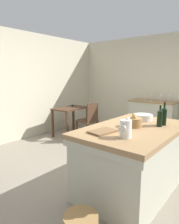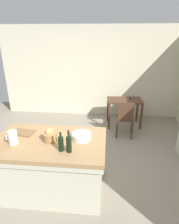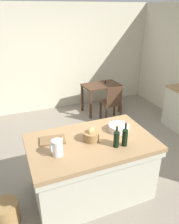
{
  "view_description": "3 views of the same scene",
  "coord_description": "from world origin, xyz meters",
  "px_view_note": "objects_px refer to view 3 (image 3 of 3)",
  "views": [
    {
      "loc": [
        -2.73,
        -1.8,
        1.56
      ],
      "look_at": [
        -0.04,
        0.4,
        0.92
      ],
      "focal_mm": 32.13,
      "sensor_mm": 36.0,
      "label": 1
    },
    {
      "loc": [
        0.49,
        -3.04,
        2.36
      ],
      "look_at": [
        0.15,
        0.41,
        0.94
      ],
      "focal_mm": 30.86,
      "sensor_mm": 36.0,
      "label": 2
    },
    {
      "loc": [
        -1.29,
        -2.89,
        2.47
      ],
      "look_at": [
        -0.02,
        0.25,
        0.85
      ],
      "focal_mm": 35.11,
      "sensor_mm": 36.0,
      "label": 3
    }
  ],
  "objects_px": {
    "bread_basket": "(91,135)",
    "wicker_hamper": "(6,213)",
    "island_table": "(91,165)",
    "wooden_chair": "(112,103)",
    "wine_bottle_dark": "(125,136)",
    "wash_bowl": "(119,128)",
    "wine_bottle_amber": "(116,138)",
    "pitcher": "(57,148)",
    "writing_desk": "(101,89)",
    "cutting_board": "(53,140)"
  },
  "relations": [
    {
      "from": "wooden_chair",
      "to": "wicker_hamper",
      "type": "bearing_deg",
      "value": -141.84
    },
    {
      "from": "island_table",
      "to": "cutting_board",
      "type": "xyz_separation_m",
      "value": [
        -0.47,
        0.18,
        0.42
      ]
    },
    {
      "from": "wine_bottle_dark",
      "to": "wicker_hamper",
      "type": "xyz_separation_m",
      "value": [
        -1.53,
        0.17,
        -0.86
      ]
    },
    {
      "from": "cutting_board",
      "to": "wine_bottle_amber",
      "type": "distance_m",
      "value": 0.84
    },
    {
      "from": "bread_basket",
      "to": "wicker_hamper",
      "type": "height_order",
      "value": "bread_basket"
    },
    {
      "from": "wooden_chair",
      "to": "wicker_hamper",
      "type": "relative_size",
      "value": 2.84
    },
    {
      "from": "wooden_chair",
      "to": "bread_basket",
      "type": "relative_size",
      "value": 4.31
    },
    {
      "from": "island_table",
      "to": "wine_bottle_amber",
      "type": "bearing_deg",
      "value": -45.38
    },
    {
      "from": "writing_desk",
      "to": "wash_bowl",
      "type": "xyz_separation_m",
      "value": [
        -0.83,
        -2.39,
        0.31
      ]
    },
    {
      "from": "wash_bowl",
      "to": "bread_basket",
      "type": "distance_m",
      "value": 0.47
    },
    {
      "from": "wine_bottle_amber",
      "to": "wicker_hamper",
      "type": "bearing_deg",
      "value": 173.84
    },
    {
      "from": "writing_desk",
      "to": "wicker_hamper",
      "type": "distance_m",
      "value": 3.6
    },
    {
      "from": "writing_desk",
      "to": "wine_bottle_dark",
      "type": "distance_m",
      "value": 2.93
    },
    {
      "from": "bread_basket",
      "to": "wicker_hamper",
      "type": "distance_m",
      "value": 1.43
    },
    {
      "from": "wine_bottle_dark",
      "to": "bread_basket",
      "type": "bearing_deg",
      "value": 141.09
    },
    {
      "from": "wooden_chair",
      "to": "bread_basket",
      "type": "height_order",
      "value": "bread_basket"
    },
    {
      "from": "cutting_board",
      "to": "wicker_hamper",
      "type": "bearing_deg",
      "value": -159.09
    },
    {
      "from": "bread_basket",
      "to": "wine_bottle_amber",
      "type": "bearing_deg",
      "value": -48.21
    },
    {
      "from": "wooden_chair",
      "to": "wash_bowl",
      "type": "distance_m",
      "value": 1.97
    },
    {
      "from": "wooden_chair",
      "to": "island_table",
      "type": "bearing_deg",
      "value": -124.7
    },
    {
      "from": "pitcher",
      "to": "bread_basket",
      "type": "height_order",
      "value": "pitcher"
    },
    {
      "from": "island_table",
      "to": "bread_basket",
      "type": "xyz_separation_m",
      "value": [
        0.01,
        0.02,
        0.48
      ]
    },
    {
      "from": "pitcher",
      "to": "wine_bottle_amber",
      "type": "xyz_separation_m",
      "value": [
        0.73,
        -0.11,
        0.02
      ]
    },
    {
      "from": "bread_basket",
      "to": "wicker_hamper",
      "type": "relative_size",
      "value": 0.66
    },
    {
      "from": "wash_bowl",
      "to": "wine_bottle_amber",
      "type": "relative_size",
      "value": 0.96
    },
    {
      "from": "writing_desk",
      "to": "cutting_board",
      "type": "height_order",
      "value": "cutting_board"
    },
    {
      "from": "island_table",
      "to": "writing_desk",
      "type": "bearing_deg",
      "value": 62.48
    },
    {
      "from": "island_table",
      "to": "wooden_chair",
      "type": "distance_m",
      "value": 2.24
    },
    {
      "from": "wooden_chair",
      "to": "pitcher",
      "type": "bearing_deg",
      "value": -131.75
    },
    {
      "from": "bread_basket",
      "to": "wicker_hamper",
      "type": "bearing_deg",
      "value": -174.93
    },
    {
      "from": "island_table",
      "to": "bread_basket",
      "type": "bearing_deg",
      "value": 64.07
    },
    {
      "from": "bread_basket",
      "to": "cutting_board",
      "type": "distance_m",
      "value": 0.51
    },
    {
      "from": "cutting_board",
      "to": "wash_bowl",
      "type": "bearing_deg",
      "value": -5.12
    },
    {
      "from": "writing_desk",
      "to": "cutting_board",
      "type": "bearing_deg",
      "value": -127.53
    },
    {
      "from": "island_table",
      "to": "pitcher",
      "type": "xyz_separation_m",
      "value": [
        -0.49,
        -0.13,
        0.51
      ]
    },
    {
      "from": "cutting_board",
      "to": "wine_bottle_dark",
      "type": "xyz_separation_m",
      "value": [
        0.82,
        -0.44,
        0.12
      ]
    },
    {
      "from": "cutting_board",
      "to": "wine_bottle_amber",
      "type": "xyz_separation_m",
      "value": [
        0.71,
        -0.42,
        0.11
      ]
    },
    {
      "from": "wooden_chair",
      "to": "wicker_hamper",
      "type": "distance_m",
      "value": 3.14
    },
    {
      "from": "island_table",
      "to": "wicker_hamper",
      "type": "distance_m",
      "value": 1.23
    },
    {
      "from": "wooden_chair",
      "to": "cutting_board",
      "type": "height_order",
      "value": "wooden_chair"
    },
    {
      "from": "writing_desk",
      "to": "wicker_hamper",
      "type": "bearing_deg",
      "value": -133.9
    },
    {
      "from": "wine_bottle_dark",
      "to": "cutting_board",
      "type": "bearing_deg",
      "value": 151.9
    },
    {
      "from": "wash_bowl",
      "to": "wicker_hamper",
      "type": "distance_m",
      "value": 1.83
    },
    {
      "from": "wooden_chair",
      "to": "wine_bottle_amber",
      "type": "relative_size",
      "value": 3.02
    },
    {
      "from": "pitcher",
      "to": "wash_bowl",
      "type": "height_order",
      "value": "pitcher"
    },
    {
      "from": "wooden_chair",
      "to": "cutting_board",
      "type": "bearing_deg",
      "value": -136.5
    },
    {
      "from": "bread_basket",
      "to": "wooden_chair",
      "type": "bearing_deg",
      "value": 55.23
    },
    {
      "from": "pitcher",
      "to": "writing_desk",
      "type": "bearing_deg",
      "value": 55.75
    },
    {
      "from": "bread_basket",
      "to": "wash_bowl",
      "type": "bearing_deg",
      "value": 9.94
    },
    {
      "from": "wash_bowl",
      "to": "wicker_hamper",
      "type": "bearing_deg",
      "value": -173.57
    }
  ]
}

